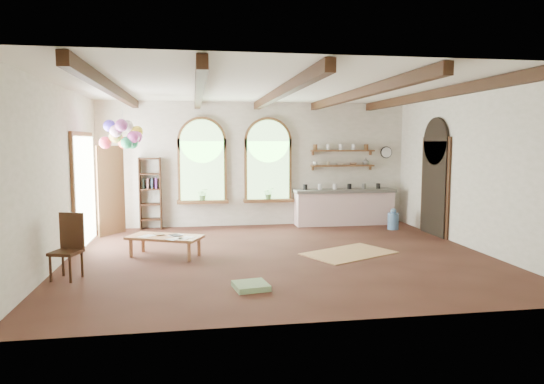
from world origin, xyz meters
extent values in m
plane|color=#4E2B20|center=(0.00, 0.00, 0.00)|extent=(8.00, 8.00, 0.00)
cube|color=brown|center=(-1.40, 3.44, 1.45)|extent=(1.24, 0.08, 1.64)
cylinder|color=brown|center=(-1.40, 3.44, 2.20)|extent=(1.24, 0.08, 1.24)
cube|color=#7FB86E|center=(-1.40, 3.40, 1.45)|extent=(1.10, 0.04, 1.50)
cube|color=brown|center=(-1.40, 3.35, 0.66)|extent=(1.30, 0.28, 0.08)
cube|color=brown|center=(0.30, 3.44, 1.45)|extent=(1.24, 0.08, 1.64)
cylinder|color=brown|center=(0.30, 3.44, 2.20)|extent=(1.24, 0.08, 1.24)
cube|color=#7FB86E|center=(0.30, 3.40, 1.45)|extent=(1.10, 0.04, 1.50)
cube|color=brown|center=(0.30, 3.35, 0.66)|extent=(1.30, 0.28, 0.08)
cube|color=brown|center=(-3.95, 1.80, 1.15)|extent=(0.10, 1.90, 2.50)
cube|color=black|center=(3.95, 1.50, 1.10)|extent=(0.10, 1.30, 2.40)
cube|color=#FAD4D5|center=(2.30, 3.20, 0.43)|extent=(2.60, 0.55, 0.86)
cube|color=slate|center=(2.30, 3.20, 0.90)|extent=(2.68, 0.62, 0.08)
cube|color=brown|center=(2.30, 3.38, 1.55)|extent=(1.70, 0.24, 0.04)
cube|color=brown|center=(2.30, 3.38, 1.95)|extent=(1.70, 0.24, 0.04)
cylinder|color=black|center=(3.55, 3.45, 1.90)|extent=(0.32, 0.04, 0.32)
cube|color=#381D11|center=(-2.95, 3.32, 0.90)|extent=(0.03, 0.32, 1.80)
cube|color=#381D11|center=(-2.45, 3.32, 0.90)|extent=(0.03, 0.32, 1.80)
cube|color=tan|center=(-2.18, 0.28, 0.37)|extent=(1.53, 1.15, 0.05)
cube|color=tan|center=(-2.82, 0.31, 0.18)|extent=(0.06, 0.06, 0.35)
cube|color=tan|center=(-1.73, -0.17, 0.18)|extent=(0.06, 0.06, 0.35)
cube|color=tan|center=(-2.64, 0.73, 0.18)|extent=(0.06, 0.06, 0.35)
cube|color=tan|center=(-1.54, 0.24, 0.18)|extent=(0.06, 0.06, 0.35)
cube|color=#381D11|center=(-3.65, -1.06, 0.44)|extent=(0.53, 0.53, 0.05)
cube|color=#381D11|center=(-3.59, -0.88, 0.75)|extent=(0.41, 0.17, 0.62)
cube|color=tan|center=(1.37, -0.07, 0.01)|extent=(2.01, 1.72, 0.02)
cube|color=gray|center=(-0.80, -2.02, 0.04)|extent=(0.56, 0.56, 0.08)
cylinder|color=#5480B5|center=(3.16, 3.20, 0.25)|extent=(0.33, 0.33, 0.50)
sphere|color=#5480B5|center=(3.16, 3.20, 0.56)|extent=(0.18, 0.18, 0.18)
cylinder|color=#5480B5|center=(3.30, 2.30, 0.21)|extent=(0.27, 0.27, 0.41)
sphere|color=#5480B5|center=(3.30, 2.30, 0.46)|extent=(0.15, 0.15, 0.15)
cylinder|color=silver|center=(-3.10, 1.76, 2.78)|extent=(0.01, 0.01, 0.85)
sphere|color=#25A262|center=(-2.91, 1.73, 2.17)|extent=(0.26, 0.26, 0.26)
sphere|color=#D948B7|center=(-2.83, 1.84, 2.29)|extent=(0.26, 0.26, 0.26)
sphere|color=yellow|center=(-2.83, 2.01, 2.41)|extent=(0.26, 0.26, 0.26)
sphere|color=silver|center=(-3.03, 1.94, 2.53)|extent=(0.26, 0.26, 0.26)
sphere|color=#FF4428|center=(-3.12, 2.04, 2.17)|extent=(0.26, 0.26, 0.26)
sphere|color=olive|center=(-3.28, 2.08, 2.29)|extent=(0.26, 0.26, 0.26)
sphere|color=pink|center=(-3.26, 1.87, 2.41)|extent=(0.26, 0.26, 0.26)
sphere|color=#4D35E4|center=(-3.38, 1.80, 2.53)|extent=(0.26, 0.26, 0.26)
sphere|color=#C52B41|center=(-3.45, 1.65, 2.17)|extent=(0.26, 0.26, 0.26)
sphere|color=gold|center=(-3.24, 1.63, 2.29)|extent=(0.26, 0.26, 0.26)
sphere|color=#FFBBE6|center=(-3.21, 1.50, 2.41)|extent=(0.26, 0.26, 0.26)
sphere|color=#9E4496|center=(-3.08, 1.40, 2.53)|extent=(0.26, 0.26, 0.26)
sphere|color=#25A262|center=(-3.01, 1.59, 2.17)|extent=(0.26, 0.26, 0.26)
sphere|color=#D948B7|center=(-2.87, 1.60, 2.29)|extent=(0.26, 0.26, 0.26)
imported|color=olive|center=(-2.38, 0.38, 0.41)|extent=(0.25, 0.29, 0.02)
cube|color=black|center=(-1.98, 0.30, 0.40)|extent=(0.27, 0.31, 0.01)
imported|color=#598C4C|center=(-1.40, 3.32, 0.85)|extent=(0.27, 0.23, 0.30)
imported|color=#598C4C|center=(0.30, 3.32, 0.85)|extent=(0.27, 0.23, 0.30)
imported|color=white|center=(1.55, 3.38, 1.62)|extent=(0.12, 0.10, 0.10)
imported|color=beige|center=(1.90, 3.38, 1.62)|extent=(0.10, 0.10, 0.09)
imported|color=beige|center=(2.25, 3.38, 1.60)|extent=(0.22, 0.22, 0.05)
imported|color=#8C664C|center=(2.60, 3.38, 1.60)|extent=(0.20, 0.20, 0.06)
imported|color=slate|center=(2.95, 3.38, 1.67)|extent=(0.18, 0.18, 0.19)
camera|label=1|loc=(-1.62, -9.05, 2.20)|focal=32.00mm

